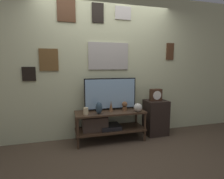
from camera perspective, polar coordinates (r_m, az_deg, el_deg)
The scene contains 11 objects.
ground_plane at distance 3.13m, azimuth 0.72°, elevation -18.11°, with size 12.00×12.00×0.00m, color #4C3D2D.
wall_back at distance 3.35m, azimuth -1.93°, elevation 7.64°, with size 6.40×0.08×2.70m.
media_console at distance 3.22m, azimuth -2.45°, elevation -10.74°, with size 1.26×0.46×0.55m.
television at distance 3.23m, azimuth -0.50°, elevation -1.39°, with size 0.97×0.05×0.59m.
vase_round_glass at distance 3.19m, azimuth 8.48°, elevation -5.79°, with size 0.15×0.15×0.15m.
vase_slim_bronze at distance 3.17m, azimuth -0.32°, elevation -5.41°, with size 0.07×0.07×0.19m.
vase_urn_stoneware at distance 3.01m, azimuth -4.28°, elevation -5.99°, with size 0.11×0.11×0.21m.
candle_jar at distance 3.00m, azimuth -8.56°, elevation -6.98°, with size 0.09×0.09×0.12m.
decorative_bust at distance 3.25m, azimuth 4.17°, elevation -5.25°, with size 0.10×0.10×0.16m.
side_table at distance 3.63m, azimuth 14.06°, elevation -8.82°, with size 0.42×0.36×0.69m.
mantel_clock at distance 3.50m, azimuth 14.11°, elevation -1.72°, with size 0.23×0.11×0.23m.
Camera 1 is at (-0.77, -2.71, 1.36)m, focal length 28.00 mm.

